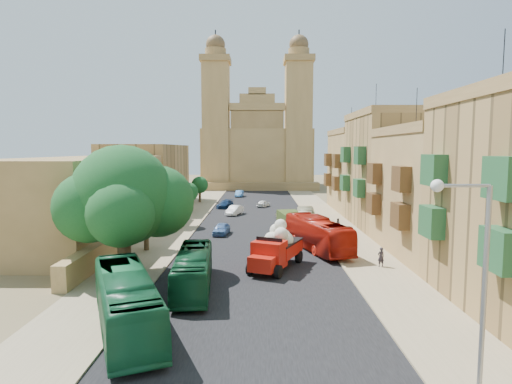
{
  "coord_description": "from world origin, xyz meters",
  "views": [
    {
      "loc": [
        0.3,
        -26.55,
        9.23
      ],
      "look_at": [
        0.0,
        26.0,
        4.0
      ],
      "focal_mm": 30.0,
      "sensor_mm": 36.0,
      "label": 1
    }
  ],
  "objects_px": {
    "pedestrian_c": "(338,225)",
    "street_tree_d": "(200,185)",
    "church": "(257,148)",
    "ficus_tree": "(124,199)",
    "street_tree_b": "(172,196)",
    "car_blue_b": "(239,194)",
    "streetlamp": "(472,266)",
    "bus_red_east": "(317,234)",
    "car_cream": "(287,215)",
    "street_tree_a": "(146,219)",
    "car_dkblue": "(225,204)",
    "bus_green_north": "(193,270)",
    "bus_cream_east": "(306,219)",
    "car_white_b": "(263,203)",
    "red_truck": "(276,248)",
    "pedestrian_a": "(381,257)",
    "car_blue_a": "(221,229)",
    "bus_green_south": "(126,301)",
    "car_white_a": "(235,210)",
    "olive_pickup": "(291,222)",
    "street_tree_c": "(189,192)"
  },
  "relations": [
    {
      "from": "car_cream",
      "to": "ficus_tree",
      "type": "bearing_deg",
      "value": 39.89
    },
    {
      "from": "street_tree_a",
      "to": "car_white_a",
      "type": "relative_size",
      "value": 1.08
    },
    {
      "from": "streetlamp",
      "to": "bus_red_east",
      "type": "xyz_separation_m",
      "value": [
        -2.0,
        24.3,
        -3.71
      ]
    },
    {
      "from": "car_dkblue",
      "to": "bus_green_north",
      "type": "bearing_deg",
      "value": -71.04
    },
    {
      "from": "red_truck",
      "to": "car_dkblue",
      "type": "xyz_separation_m",
      "value": [
        -6.67,
        34.73,
        -1.05
      ]
    },
    {
      "from": "bus_green_south",
      "to": "car_blue_a",
      "type": "height_order",
      "value": "bus_green_south"
    },
    {
      "from": "car_white_a",
      "to": "street_tree_d",
      "type": "bearing_deg",
      "value": 132.83
    },
    {
      "from": "street_tree_a",
      "to": "car_dkblue",
      "type": "height_order",
      "value": "street_tree_a"
    },
    {
      "from": "streetlamp",
      "to": "pedestrian_a",
      "type": "height_order",
      "value": "streetlamp"
    },
    {
      "from": "bus_green_south",
      "to": "pedestrian_c",
      "type": "height_order",
      "value": "bus_green_south"
    },
    {
      "from": "street_tree_a",
      "to": "pedestrian_a",
      "type": "relative_size",
      "value": 2.77
    },
    {
      "from": "red_truck",
      "to": "car_dkblue",
      "type": "relative_size",
      "value": 1.63
    },
    {
      "from": "car_dkblue",
      "to": "ficus_tree",
      "type": "bearing_deg",
      "value": -79.34
    },
    {
      "from": "street_tree_a",
      "to": "bus_cream_east",
      "type": "relative_size",
      "value": 0.51
    },
    {
      "from": "church",
      "to": "street_tree_a",
      "type": "relative_size",
      "value": 8.41
    },
    {
      "from": "olive_pickup",
      "to": "car_white_b",
      "type": "relative_size",
      "value": 1.71
    },
    {
      "from": "street_tree_b",
      "to": "olive_pickup",
      "type": "relative_size",
      "value": 0.99
    },
    {
      "from": "street_tree_b",
      "to": "car_blue_b",
      "type": "xyz_separation_m",
      "value": [
        6.54,
        32.82,
        -3.03
      ]
    },
    {
      "from": "ficus_tree",
      "to": "streetlamp",
      "type": "xyz_separation_m",
      "value": [
        17.14,
        -16.01,
        -0.46
      ]
    },
    {
      "from": "church",
      "to": "street_tree_d",
      "type": "relative_size",
      "value": 8.0
    },
    {
      "from": "pedestrian_c",
      "to": "street_tree_d",
      "type": "bearing_deg",
      "value": -156.88
    },
    {
      "from": "bus_green_north",
      "to": "car_white_b",
      "type": "distance_m",
      "value": 41.25
    },
    {
      "from": "street_tree_d",
      "to": "olive_pickup",
      "type": "bearing_deg",
      "value": -62.45
    },
    {
      "from": "church",
      "to": "ficus_tree",
      "type": "height_order",
      "value": "church"
    },
    {
      "from": "car_white_b",
      "to": "street_tree_d",
      "type": "bearing_deg",
      "value": -4.67
    },
    {
      "from": "car_blue_a",
      "to": "car_blue_b",
      "type": "height_order",
      "value": "car_blue_a"
    },
    {
      "from": "bus_green_south",
      "to": "car_blue_a",
      "type": "bearing_deg",
      "value": 60.47
    },
    {
      "from": "car_blue_a",
      "to": "church",
      "type": "bearing_deg",
      "value": 92.81
    },
    {
      "from": "street_tree_d",
      "to": "car_white_b",
      "type": "relative_size",
      "value": 1.4
    },
    {
      "from": "ficus_tree",
      "to": "pedestrian_a",
      "type": "relative_size",
      "value": 6.16
    },
    {
      "from": "olive_pickup",
      "to": "pedestrian_a",
      "type": "height_order",
      "value": "olive_pickup"
    },
    {
      "from": "street_tree_d",
      "to": "bus_cream_east",
      "type": "distance_m",
      "value": 30.21
    },
    {
      "from": "car_white_a",
      "to": "car_dkblue",
      "type": "bearing_deg",
      "value": 122.1
    },
    {
      "from": "church",
      "to": "car_dkblue",
      "type": "bearing_deg",
      "value": -97.52
    },
    {
      "from": "bus_green_north",
      "to": "car_blue_b",
      "type": "xyz_separation_m",
      "value": [
        0.54,
        55.82,
        -0.68
      ]
    },
    {
      "from": "street_tree_a",
      "to": "olive_pickup",
      "type": "relative_size",
      "value": 0.78
    },
    {
      "from": "car_cream",
      "to": "car_white_b",
      "type": "relative_size",
      "value": 1.28
    },
    {
      "from": "street_tree_c",
      "to": "bus_green_south",
      "type": "bearing_deg",
      "value": -85.16
    },
    {
      "from": "car_cream",
      "to": "streetlamp",
      "type": "bearing_deg",
      "value": 72.34
    },
    {
      "from": "ficus_tree",
      "to": "church",
      "type": "bearing_deg",
      "value": 82.81
    },
    {
      "from": "street_tree_c",
      "to": "car_cream",
      "type": "distance_m",
      "value": 15.52
    },
    {
      "from": "car_white_b",
      "to": "car_blue_b",
      "type": "height_order",
      "value": "car_blue_b"
    },
    {
      "from": "street_tree_d",
      "to": "pedestrian_c",
      "type": "height_order",
      "value": "street_tree_d"
    },
    {
      "from": "bus_red_east",
      "to": "street_tree_b",
      "type": "bearing_deg",
      "value": -52.77
    },
    {
      "from": "bus_green_south",
      "to": "car_dkblue",
      "type": "height_order",
      "value": "bus_green_south"
    },
    {
      "from": "bus_green_south",
      "to": "car_blue_a",
      "type": "xyz_separation_m",
      "value": [
        2.78,
        24.62,
        -0.86
      ]
    },
    {
      "from": "church",
      "to": "car_dkblue",
      "type": "relative_size",
      "value": 8.77
    },
    {
      "from": "car_white_a",
      "to": "pedestrian_a",
      "type": "distance_m",
      "value": 29.95
    },
    {
      "from": "bus_green_south",
      "to": "car_cream",
      "type": "xyz_separation_m",
      "value": [
        10.6,
        35.3,
        -0.92
      ]
    },
    {
      "from": "church",
      "to": "car_dkblue",
      "type": "xyz_separation_m",
      "value": [
        -5.0,
        -37.87,
        -8.91
      ]
    }
  ]
}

